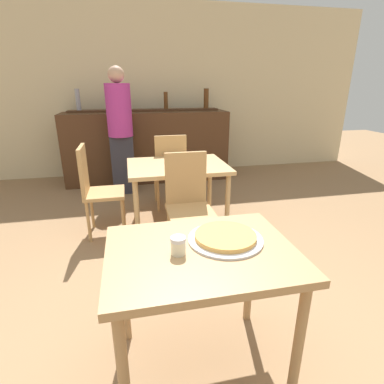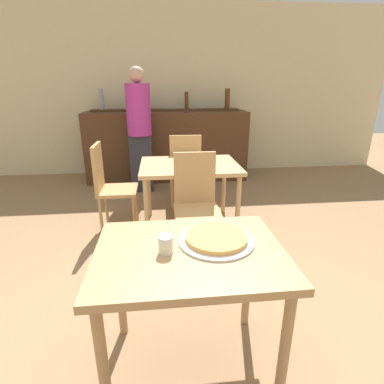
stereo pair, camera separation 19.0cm
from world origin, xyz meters
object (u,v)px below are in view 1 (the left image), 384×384
(chair_far_side_back, at_px, (170,167))
(chair_far_side_left, at_px, (95,186))
(pizza_tray, at_px, (225,237))
(person_standing, at_px, (120,128))
(chair_far_side_front, at_px, (188,199))
(cheese_shaker, at_px, (178,245))

(chair_far_side_back, relative_size, chair_far_side_left, 1.00)
(chair_far_side_left, xyz_separation_m, pizza_tray, (0.81, -1.74, 0.23))
(chair_far_side_left, bearing_deg, pizza_tray, -154.87)
(chair_far_side_back, xyz_separation_m, person_standing, (-0.58, 0.72, 0.41))
(chair_far_side_front, bearing_deg, cheese_shaker, -103.43)
(chair_far_side_front, height_order, cheese_shaker, chair_far_side_front)
(chair_far_side_front, height_order, pizza_tray, chair_far_side_front)
(chair_far_side_back, relative_size, person_standing, 0.54)
(chair_far_side_back, height_order, person_standing, person_standing)
(chair_far_side_front, distance_m, person_standing, 1.99)
(chair_far_side_front, relative_size, person_standing, 0.54)
(pizza_tray, xyz_separation_m, person_standing, (-0.55, 3.03, 0.18))
(chair_far_side_left, distance_m, cheese_shaker, 1.92)
(chair_far_side_front, relative_size, cheese_shaker, 10.84)
(chair_far_side_left, distance_m, pizza_tray, 1.93)
(chair_far_side_front, height_order, chair_far_side_back, same)
(pizza_tray, bearing_deg, chair_far_side_left, 115.13)
(cheese_shaker, distance_m, person_standing, 3.12)
(pizza_tray, distance_m, cheese_shaker, 0.27)
(chair_far_side_left, bearing_deg, person_standing, -11.76)
(chair_far_side_back, distance_m, pizza_tray, 2.32)
(chair_far_side_back, distance_m, cheese_shaker, 2.42)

